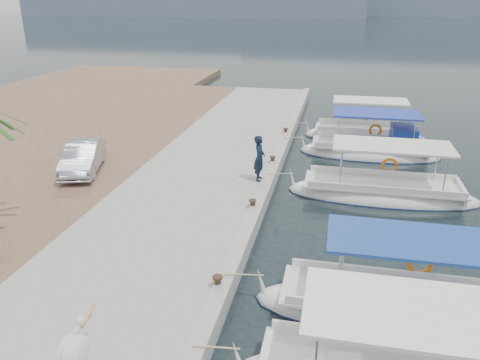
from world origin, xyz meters
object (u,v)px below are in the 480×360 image
parked_car (83,157)px  fishing_caique_c (382,194)px  fishing_caique_e (364,136)px  fisherman (259,158)px  pelican (75,348)px  fishing_caique_b (408,313)px  fishing_caique_d (371,152)px

parked_car → fishing_caique_c: bearing=-13.2°
fishing_caique_e → parked_car: bearing=-142.0°
fisherman → pelican: bearing=167.1°
fishing_caique_b → fishing_caique_d: (-0.29, 13.27, 0.07)m
fishing_caique_d → fishing_caique_b: bearing=-88.7°
pelican → fishing_caique_e: bearing=72.4°
pelican → fisherman: bearing=80.8°
fishing_caique_d → pelican: bearing=-111.2°
fishing_caique_c → pelican: size_ratio=5.77×
fishing_caique_d → pelican: 18.33m
fishing_caique_b → fishing_caique_d: same height
fishing_caique_b → fishing_caique_d: bearing=91.3°
fishing_caique_b → fishing_caique_c: (-0.13, 7.78, -0.00)m
pelican → parked_car: 12.12m
fishing_caique_d → parked_car: (-12.44, -6.43, 0.94)m
fisherman → parked_car: 7.65m
fishing_caique_d → pelican: (-6.64, -17.07, 0.84)m
fishing_caique_d → parked_car: 14.03m
fishing_caique_d → fishing_caique_e: bearing=94.7°
fishing_caique_d → parked_car: size_ratio=1.84×
fishing_caique_d → fisherman: 7.70m
fishing_caique_d → parked_car: bearing=-152.7°
fishing_caique_e → pelican: fishing_caique_e is taller
fishing_caique_d → fishing_caique_e: same height
fishing_caique_c → fishing_caique_e: size_ratio=1.12×
fishing_caique_d → fishing_caique_e: (-0.25, 3.08, -0.07)m
fishing_caique_e → pelican: size_ratio=5.14×
pelican → parked_car: size_ratio=0.34×
fishing_caique_c → fisherman: size_ratio=4.00×
fishing_caique_c → parked_car: 12.68m
fishing_caique_c → pelican: bearing=-120.4°
fishing_caique_d → fisherman: (-4.82, -5.87, 1.26)m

